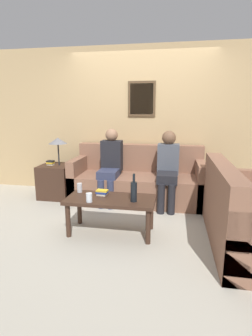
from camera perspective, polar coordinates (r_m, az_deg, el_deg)
The scene contains 12 objects.
ground_plane at distance 4.08m, azimuth 1.52°, elevation -9.28°, with size 16.00×16.00×0.00m, color #ADA899.
wall_back at distance 4.76m, azimuth 3.43°, elevation 9.97°, with size 9.00×0.08×2.60m.
couch_main at distance 4.46m, azimuth 2.56°, elevation -2.98°, with size 2.18×0.86×0.92m.
couch_side at distance 3.32m, azimuth 24.64°, elevation -9.80°, with size 0.86×1.70×0.92m.
coffee_table at distance 3.27m, azimuth -3.34°, elevation -7.68°, with size 1.09×0.51×0.46m.
side_table_with_lamp at distance 4.77m, azimuth -14.87°, elevation -2.26°, with size 0.53×0.53×1.05m.
wine_bottle at distance 3.09m, azimuth 1.70°, elevation -5.04°, with size 0.08×0.08×0.34m.
drinking_glass at distance 3.13m, azimuth -8.03°, elevation -6.38°, with size 0.07×0.07×0.11m.
book_stack at distance 3.35m, azimuth -5.22°, elevation -5.32°, with size 0.15×0.12×0.07m.
soda_can at distance 3.50m, azimuth -10.06°, elevation -4.25°, with size 0.07×0.07×0.12m.
person_left at distance 4.31m, azimuth -3.44°, elevation 1.09°, with size 0.34×0.61×1.21m.
person_right at distance 4.16m, azimuth 9.08°, elevation 0.44°, with size 0.34×0.64×1.19m.
Camera 1 is at (0.57, -3.74, 1.53)m, focal length 28.00 mm.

